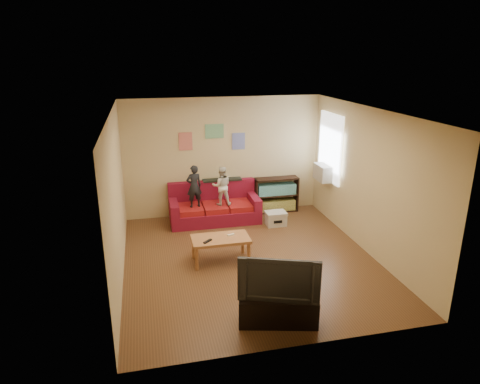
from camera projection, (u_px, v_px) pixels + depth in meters
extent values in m
cube|color=brown|center=(250.00, 260.00, 7.86)|extent=(4.50, 5.00, 0.01)
cube|color=white|center=(251.00, 111.00, 7.01)|extent=(4.50, 5.00, 0.01)
cube|color=#CFB882|center=(223.00, 157.00, 9.76)|extent=(4.50, 0.01, 2.70)
cube|color=#CFB882|center=(302.00, 252.00, 5.12)|extent=(4.50, 0.01, 2.70)
cube|color=#CFB882|center=(116.00, 199.00, 6.96)|extent=(0.01, 5.00, 2.70)
cube|color=#CFB882|center=(368.00, 181.00, 7.92)|extent=(0.01, 5.00, 2.70)
cube|color=maroon|center=(215.00, 215.00, 9.60)|extent=(1.98, 0.89, 0.30)
cube|color=maroon|center=(212.00, 192.00, 9.80)|extent=(1.98, 0.18, 0.54)
cube|color=maroon|center=(174.00, 207.00, 9.32)|extent=(0.18, 0.89, 0.25)
cube|color=maroon|center=(254.00, 200.00, 9.70)|extent=(0.18, 0.89, 0.25)
cube|color=maroon|center=(191.00, 209.00, 9.35)|extent=(0.51, 0.67, 0.12)
cube|color=maroon|center=(215.00, 207.00, 9.47)|extent=(0.51, 0.67, 0.12)
cube|color=maroon|center=(239.00, 205.00, 9.58)|extent=(0.51, 0.67, 0.12)
cube|color=black|center=(222.00, 180.00, 9.76)|extent=(0.89, 0.22, 0.04)
imported|color=black|center=(194.00, 186.00, 9.18)|extent=(0.38, 0.29, 0.93)
imported|color=silver|center=(222.00, 186.00, 9.32)|extent=(0.45, 0.37, 0.86)
cube|color=#B17041|center=(220.00, 239.00, 7.66)|extent=(1.03, 0.57, 0.05)
cylinder|color=#B17041|center=(197.00, 259.00, 7.42)|extent=(0.06, 0.06, 0.41)
cylinder|color=#B17041|center=(249.00, 254.00, 7.62)|extent=(0.06, 0.06, 0.41)
cylinder|color=#B17041|center=(193.00, 248.00, 7.85)|extent=(0.06, 0.06, 0.41)
cylinder|color=#B17041|center=(243.00, 243.00, 8.05)|extent=(0.06, 0.06, 0.41)
cube|color=black|center=(208.00, 241.00, 7.48)|extent=(0.18, 0.17, 0.02)
cube|color=white|center=(231.00, 235.00, 7.74)|extent=(0.14, 0.07, 0.03)
cube|color=black|center=(256.00, 196.00, 10.01)|extent=(0.03, 0.31, 0.83)
cube|color=black|center=(296.00, 193.00, 10.22)|extent=(0.03, 0.31, 0.83)
cube|color=black|center=(276.00, 210.00, 10.24)|extent=(1.04, 0.31, 0.03)
cube|color=black|center=(276.00, 179.00, 9.99)|extent=(1.04, 0.31, 0.03)
cube|color=black|center=(276.00, 195.00, 10.12)|extent=(0.97, 0.31, 0.03)
cube|color=olive|center=(276.00, 205.00, 10.20)|extent=(0.91, 0.26, 0.25)
cube|color=teal|center=(276.00, 189.00, 10.08)|extent=(0.91, 0.26, 0.25)
cube|color=white|center=(330.00, 148.00, 9.35)|extent=(0.04, 1.08, 1.48)
cube|color=#B7B2A3|center=(323.00, 173.00, 9.49)|extent=(0.28, 0.55, 0.35)
cube|color=#D87266|center=(186.00, 141.00, 9.43)|extent=(0.30, 0.01, 0.40)
cube|color=#72B27F|center=(214.00, 131.00, 9.51)|extent=(0.42, 0.01, 0.32)
cube|color=#727FCC|center=(238.00, 141.00, 9.70)|extent=(0.30, 0.01, 0.38)
cube|color=silver|center=(276.00, 220.00, 9.38)|extent=(0.42, 0.32, 0.25)
cube|color=silver|center=(276.00, 213.00, 9.33)|extent=(0.44, 0.34, 0.05)
cube|color=black|center=(278.00, 222.00, 9.22)|extent=(0.19, 0.00, 0.06)
cube|color=black|center=(278.00, 310.00, 5.95)|extent=(1.15, 0.62, 0.41)
imported|color=black|center=(279.00, 277.00, 5.79)|extent=(1.09, 0.52, 0.64)
sphere|color=silver|center=(247.00, 241.00, 8.51)|extent=(0.13, 0.13, 0.10)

